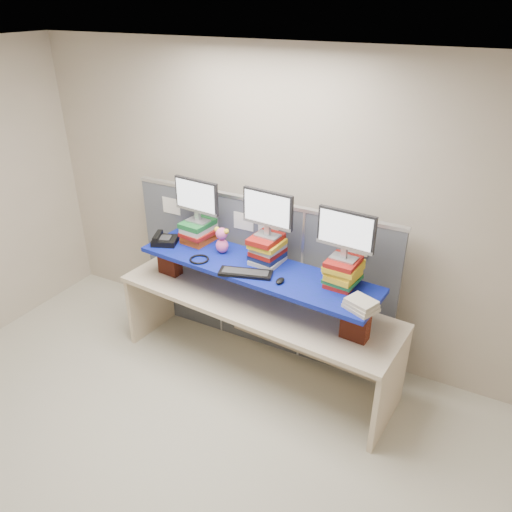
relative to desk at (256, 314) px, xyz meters
The scene contains 18 objects.
room 1.60m from the desk, 96.99° to the right, with size 5.00×4.00×2.80m.
cubicle_partition 0.46m from the desk, 113.32° to the left, with size 2.60×0.06×1.53m.
desk is the anchor object (origin of this frame).
brick_pier_left 0.98m from the desk, behind, with size 0.21×0.11×0.28m, color maroon.
brick_pier_right 0.98m from the desk, ahead, with size 0.21×0.11×0.28m, color maroon.
blue_board 0.46m from the desk, 82.87° to the left, with size 2.12×0.53×0.04m, color navy.
book_stack_left 0.92m from the desk, 165.35° to the left, with size 0.28×0.34×0.20m.
book_stack_center 0.61m from the desk, 68.48° to the left, with size 0.27×0.32×0.24m.
book_stack_right 0.94m from the desk, ahead, with size 0.27×0.32×0.23m.
monitor_left 1.15m from the desk, 165.39° to the left, with size 0.45×0.14×0.39m.
monitor_center 0.95m from the desk, 68.00° to the left, with size 0.45×0.14×0.39m.
monitor_right 1.18m from the desk, ahead, with size 0.45×0.14×0.39m.
keyboard 0.52m from the desk, 95.33° to the right, with size 0.46×0.26×0.03m.
mouse 0.59m from the desk, 25.98° to the right, with size 0.06×0.11×0.03m, color black.
desk_phone 1.08m from the desk, behind, with size 0.27×0.26×0.09m.
headset 0.70m from the desk, 165.19° to the right, with size 0.17×0.17×0.02m, color black.
plush_toy 0.72m from the desk, 166.76° to the left, with size 0.14×0.10×0.24m.
binder_stack 1.12m from the desk, 12.26° to the right, with size 0.27×0.25×0.08m.
Camera 1 is at (1.87, -1.84, 3.11)m, focal length 35.00 mm.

